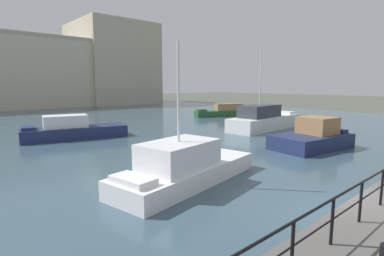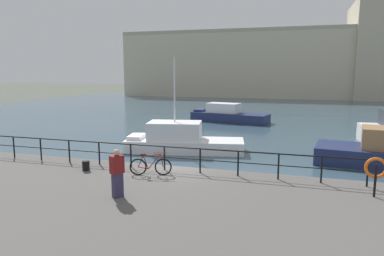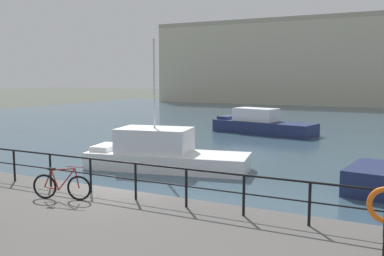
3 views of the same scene
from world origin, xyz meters
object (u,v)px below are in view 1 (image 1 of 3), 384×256
object	(u,v)px
moored_harbor_tender	(313,137)
moored_white_yacht	(184,167)
harbor_building	(39,71)
moored_blue_motorboat	(228,111)
moored_cabin_cruiser	(73,130)
moored_red_daysailer	(264,120)

from	to	relation	value
moored_harbor_tender	moored_white_yacht	size ratio (longest dim) A/B	0.75
moored_harbor_tender	harbor_building	bearing A→B (deg)	100.77
moored_blue_motorboat	moored_white_yacht	bearing A→B (deg)	63.23
harbor_building	moored_cabin_cruiser	world-z (taller)	harbor_building
moored_blue_motorboat	moored_cabin_cruiser	bearing A→B (deg)	33.87
moored_harbor_tender	moored_red_daysailer	world-z (taller)	moored_red_daysailer
harbor_building	moored_red_daysailer	world-z (taller)	harbor_building
moored_harbor_tender	moored_cabin_cruiser	size ratio (longest dim) A/B	0.72
harbor_building	moored_blue_motorboat	bearing A→B (deg)	-69.06
harbor_building	moored_cabin_cruiser	bearing A→B (deg)	-101.27
moored_red_daysailer	moored_blue_motorboat	bearing A→B (deg)	53.35
harbor_building	moored_cabin_cruiser	size ratio (longest dim) A/B	7.41
moored_harbor_tender	moored_white_yacht	distance (m)	11.18
harbor_building	moored_harbor_tender	world-z (taller)	harbor_building
moored_harbor_tender	moored_cabin_cruiser	world-z (taller)	moored_harbor_tender
harbor_building	moored_white_yacht	size ratio (longest dim) A/B	7.74
moored_white_yacht	moored_blue_motorboat	distance (m)	28.73
moored_white_yacht	moored_blue_motorboat	size ratio (longest dim) A/B	0.84
moored_blue_motorboat	moored_cabin_cruiser	distance (m)	22.59
moored_harbor_tender	moored_red_daysailer	distance (m)	8.79
moored_red_daysailer	moored_cabin_cruiser	world-z (taller)	moored_red_daysailer
moored_cabin_cruiser	moored_blue_motorboat	bearing A→B (deg)	-159.15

